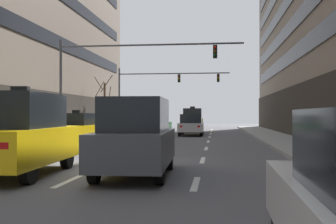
{
  "coord_description": "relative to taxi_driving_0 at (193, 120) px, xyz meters",
  "views": [
    {
      "loc": [
        3.67,
        -12.69,
        1.67
      ],
      "look_at": [
        0.5,
        13.61,
        1.82
      ],
      "focal_mm": 43.1,
      "sensor_mm": 36.0,
      "label": 1
    }
  ],
  "objects": [
    {
      "name": "ground_plane",
      "position": [
        -1.44,
        -25.08,
        -1.1
      ],
      "size": [
        120.0,
        120.0,
        0.0
      ],
      "primitive_type": "plane",
      "color": "#515156"
    },
    {
      "name": "lane_stripe_l1_s4",
      "position": [
        -4.61,
        -23.08,
        -1.1
      ],
      "size": [
        0.16,
        2.0,
        0.01
      ],
      "primitive_type": "cube",
      "color": "silver",
      "rests_on": "ground"
    },
    {
      "name": "lane_stripe_l1_s5",
      "position": [
        -4.61,
        -18.08,
        -1.1
      ],
      "size": [
        0.16,
        2.0,
        0.01
      ],
      "primitive_type": "cube",
      "color": "silver",
      "rests_on": "ground"
    },
    {
      "name": "lane_stripe_l1_s6",
      "position": [
        -4.61,
        -13.08,
        -1.1
      ],
      "size": [
        0.16,
        2.0,
        0.01
      ],
      "primitive_type": "cube",
      "color": "silver",
      "rests_on": "ground"
    },
    {
      "name": "lane_stripe_l1_s7",
      "position": [
        -4.61,
        -8.08,
        -1.1
      ],
      "size": [
        0.16,
        2.0,
        0.01
      ],
      "primitive_type": "cube",
      "color": "silver",
      "rests_on": "ground"
    },
    {
      "name": "lane_stripe_l1_s8",
      "position": [
        -4.61,
        -3.08,
        -1.1
      ],
      "size": [
        0.16,
        2.0,
        0.01
      ],
      "primitive_type": "cube",
      "color": "silver",
      "rests_on": "ground"
    },
    {
      "name": "lane_stripe_l1_s9",
      "position": [
        -4.61,
        1.92,
        -1.1
      ],
      "size": [
        0.16,
        2.0,
        0.01
      ],
      "primitive_type": "cube",
      "color": "silver",
      "rests_on": "ground"
    },
    {
      "name": "lane_stripe_l1_s10",
      "position": [
        -4.61,
        6.92,
        -1.1
      ],
      "size": [
        0.16,
        2.0,
        0.01
      ],
      "primitive_type": "cube",
      "color": "silver",
      "rests_on": "ground"
    },
    {
      "name": "lane_stripe_l2_s3",
      "position": [
        -1.44,
        -28.08,
        -1.1
      ],
      "size": [
        0.16,
        2.0,
        0.01
      ],
      "primitive_type": "cube",
      "color": "silver",
      "rests_on": "ground"
    },
    {
      "name": "lane_stripe_l2_s4",
      "position": [
        -1.44,
        -23.08,
        -1.1
      ],
      "size": [
        0.16,
        2.0,
        0.01
      ],
      "primitive_type": "cube",
      "color": "silver",
      "rests_on": "ground"
    },
    {
      "name": "lane_stripe_l2_s5",
      "position": [
        -1.44,
        -18.08,
        -1.1
      ],
      "size": [
        0.16,
        2.0,
        0.01
      ],
      "primitive_type": "cube",
      "color": "silver",
      "rests_on": "ground"
    },
    {
      "name": "lane_stripe_l2_s6",
      "position": [
        -1.44,
        -13.08,
        -1.1
      ],
      "size": [
        0.16,
        2.0,
        0.01
      ],
      "primitive_type": "cube",
      "color": "silver",
      "rests_on": "ground"
    },
    {
      "name": "lane_stripe_l2_s7",
      "position": [
        -1.44,
        -8.08,
        -1.1
      ],
      "size": [
        0.16,
        2.0,
        0.01
      ],
      "primitive_type": "cube",
      "color": "silver",
      "rests_on": "ground"
    },
    {
      "name": "lane_stripe_l2_s8",
      "position": [
        -1.44,
        -3.08,
        -1.1
      ],
      "size": [
        0.16,
        2.0,
        0.01
      ],
      "primitive_type": "cube",
      "color": "silver",
      "rests_on": "ground"
    },
    {
      "name": "lane_stripe_l2_s9",
      "position": [
        -1.44,
        1.92,
        -1.1
      ],
      "size": [
        0.16,
        2.0,
        0.01
      ],
      "primitive_type": "cube",
      "color": "silver",
      "rests_on": "ground"
    },
    {
      "name": "lane_stripe_l2_s10",
      "position": [
        -1.44,
        6.92,
        -1.1
      ],
      "size": [
        0.16,
        2.0,
        0.01
      ],
      "primitive_type": "cube",
      "color": "silver",
      "rests_on": "ground"
    },
    {
      "name": "lane_stripe_l3_s3",
      "position": [
        1.73,
        -28.08,
        -1.1
      ],
      "size": [
        0.16,
        2.0,
        0.01
      ],
      "primitive_type": "cube",
      "color": "silver",
      "rests_on": "ground"
    },
    {
      "name": "lane_stripe_l3_s4",
      "position": [
        1.73,
        -23.08,
        -1.1
      ],
      "size": [
        0.16,
        2.0,
        0.01
      ],
      "primitive_type": "cube",
      "color": "silver",
      "rests_on": "ground"
    },
    {
      "name": "lane_stripe_l3_s5",
      "position": [
        1.73,
        -18.08,
        -1.1
      ],
      "size": [
        0.16,
        2.0,
        0.01
      ],
      "primitive_type": "cube",
      "color": "silver",
      "rests_on": "ground"
    },
    {
      "name": "lane_stripe_l3_s6",
      "position": [
        1.73,
        -13.08,
        -1.1
      ],
      "size": [
        0.16,
        2.0,
        0.01
      ],
      "primitive_type": "cube",
      "color": "silver",
      "rests_on": "ground"
    },
    {
      "name": "lane_stripe_l3_s7",
      "position": [
        1.73,
        -8.08,
        -1.1
      ],
      "size": [
        0.16,
        2.0,
        0.01
      ],
      "primitive_type": "cube",
      "color": "silver",
      "rests_on": "ground"
    },
    {
      "name": "lane_stripe_l3_s8",
      "position": [
        1.73,
        -3.08,
        -1.1
      ],
      "size": [
        0.16,
        2.0,
        0.01
      ],
      "primitive_type": "cube",
      "color": "silver",
      "rests_on": "ground"
    },
    {
      "name": "lane_stripe_l3_s9",
      "position": [
        1.73,
        1.92,
        -1.1
      ],
      "size": [
        0.16,
        2.0,
        0.01
      ],
      "primitive_type": "cube",
      "color": "silver",
      "rests_on": "ground"
    },
    {
      "name": "lane_stripe_l3_s10",
      "position": [
        1.73,
        6.92,
        -1.1
      ],
      "size": [
        0.16,
        2.0,
        0.01
      ],
      "primitive_type": "cube",
      "color": "silver",
      "rests_on": "ground"
    },
    {
      "name": "taxi_driving_0",
      "position": [
        0.0,
        0.0,
        0.0
      ],
      "size": [
        2.07,
        4.64,
        2.4
      ],
      "color": "black",
      "rests_on": "ground"
    },
    {
      "name": "taxi_driving_1",
      "position": [
        -3.11,
        -27.31,
        0.01
      ],
      "size": [
        2.16,
        4.72,
        2.43
      ],
      "color": "black",
      "rests_on": "ground"
    },
    {
      "name": "car_driving_2",
      "position": [
        -6.15,
        -4.32,
        -0.26
      ],
      "size": [
        2.08,
        4.64,
        1.71
      ],
      "color": "black",
      "rests_on": "ground"
    },
    {
      "name": "car_driving_3",
      "position": [
        -3.16,
        -0.3,
        -0.33
      ],
      "size": [
        1.97,
        4.3,
        1.58
      ],
      "color": "black",
      "rests_on": "ground"
    },
    {
      "name": "car_driving_4",
      "position": [
        0.06,
        -27.04,
        -0.06
      ],
      "size": [
        1.97,
        4.41,
        2.1
      ],
      "color": "black",
      "rests_on": "ground"
    },
    {
      "name": "car_driving_5",
      "position": [
        0.25,
        -6.03,
        -0.28
      ],
      "size": [
        1.94,
        4.51,
        1.68
      ],
      "color": "black",
      "rests_on": "ground"
    },
    {
      "name": "taxi_driving_6",
      "position": [
        -6.16,
        -14.18,
        -0.25
      ],
      "size": [
        2.05,
        4.67,
        1.93
      ],
      "color": "black",
      "rests_on": "ground"
    },
    {
      "name": "traffic_signal_0",
      "position": [
        -4.25,
        -11.78,
        3.74
      ],
      "size": [
        12.23,
        0.35,
        6.56
      ],
      "color": "#4C4C51",
      "rests_on": "sidewalk_left"
    },
    {
      "name": "traffic_signal_1",
      "position": [
        -3.94,
        4.65,
        3.7
      ],
      "size": [
        11.85,
        0.35,
        6.51
      ],
      "color": "#4C4C51",
      "rests_on": "sidewalk_left"
    },
    {
      "name": "street_tree_1",
      "position": [
        -8.93,
        1.53,
        1.7
      ],
      "size": [
        1.8,
        1.9,
        5.55
      ],
      "color": "#4C3823",
      "rests_on": "sidewalk_left"
    }
  ]
}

